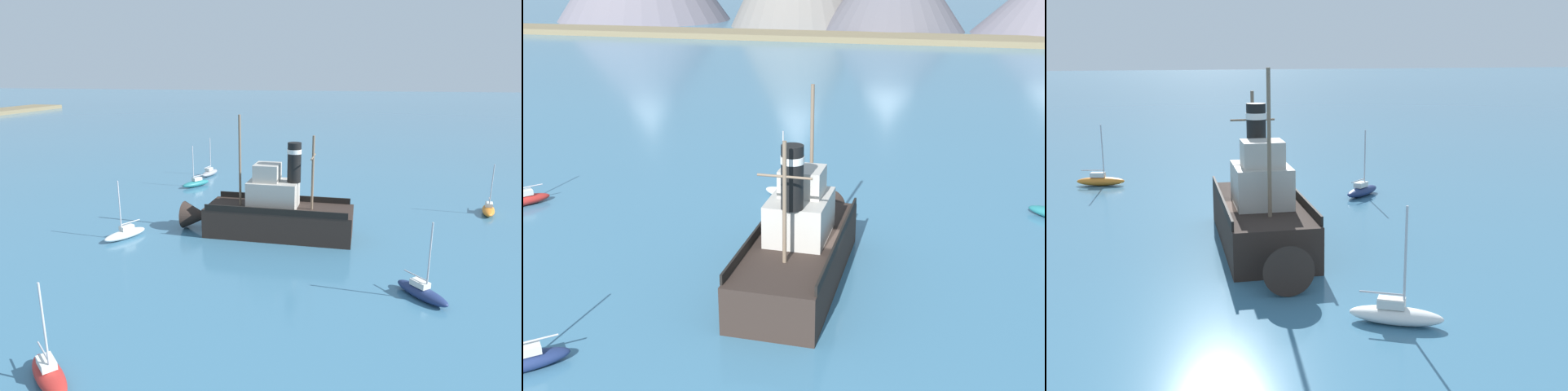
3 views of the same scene
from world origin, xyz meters
The scene contains 5 objects.
ground_plane centered at (0.00, 0.00, 0.00)m, with size 600.00×600.00×0.00m, color teal.
shoreline_strip centered at (0.00, 108.01, 0.60)m, with size 240.00×12.00×1.20m, color #7A6B4C.
old_tugboat centered at (-1.05, 0.03, 1.83)m, with size 4.63×14.46×9.90m.
sailboat_navy centered at (-10.44, -10.89, 0.43)m, with size 3.59×3.32×4.90m.
sailboat_white centered at (-4.48, 11.58, 0.43)m, with size 3.88×2.74×4.90m.
Camera 2 is at (5.40, -30.84, 16.12)m, focal length 45.00 mm.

